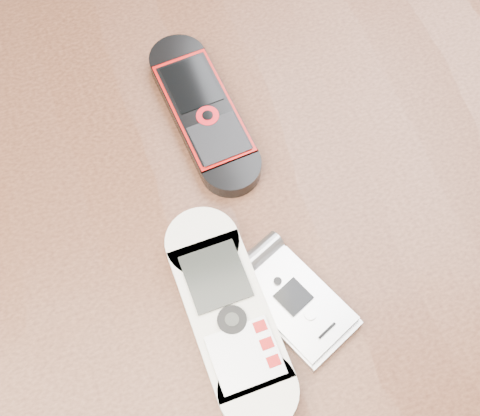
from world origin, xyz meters
name	(u,v)px	position (x,y,z in m)	size (l,w,h in m)	color
ground	(237,387)	(0.00, 0.00, 0.00)	(4.00, 4.00, 0.00)	#472B19
table	(235,263)	(0.00, 0.00, 0.64)	(1.20, 0.80, 0.75)	black
nokia_white	(229,315)	(-0.03, -0.08, 0.76)	(0.05, 0.17, 0.02)	silver
nokia_black_red	(203,112)	(0.01, 0.09, 0.76)	(0.05, 0.16, 0.02)	black
motorola_razr	(295,302)	(0.02, -0.08, 0.76)	(0.05, 0.10, 0.01)	#B7B7BB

